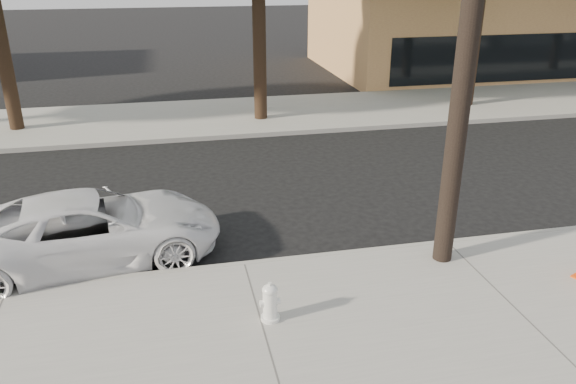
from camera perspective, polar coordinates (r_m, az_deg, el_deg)
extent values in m
plane|color=black|center=(12.24, -5.85, -3.01)|extent=(120.00, 120.00, 0.00)
cube|color=gray|center=(8.54, -2.31, -14.84)|extent=(90.00, 4.40, 0.15)
cube|color=gray|center=(20.20, -8.76, 7.45)|extent=(90.00, 5.00, 0.15)
cube|color=#9E9B93|center=(10.35, -4.47, -7.55)|extent=(90.00, 0.12, 0.16)
cube|color=#BE804F|center=(32.12, 20.79, 15.37)|extent=(18.00, 10.00, 4.00)
cylinder|color=black|center=(9.56, 18.23, 17.87)|extent=(0.34, 0.34, 9.00)
cylinder|color=black|center=(20.03, -26.82, 11.66)|extent=(0.44, 0.44, 4.25)
cylinder|color=black|center=(19.24, -2.91, 14.39)|extent=(0.44, 0.44, 4.75)
cylinder|color=black|center=(22.28, 18.35, 13.98)|extent=(0.44, 0.44, 4.40)
imported|color=white|center=(11.00, -19.39, -3.53)|extent=(5.00, 2.82, 1.32)
cylinder|color=white|center=(8.82, -1.82, -12.64)|extent=(0.29, 0.29, 0.06)
cylinder|color=white|center=(8.69, -1.84, -11.42)|extent=(0.22, 0.22, 0.51)
ellipsoid|color=white|center=(8.54, -1.86, -9.91)|extent=(0.24, 0.24, 0.17)
cylinder|color=white|center=(8.66, -1.84, -11.14)|extent=(0.32, 0.11, 0.10)
cylinder|color=white|center=(8.66, -1.84, -11.14)|extent=(0.13, 0.17, 0.13)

